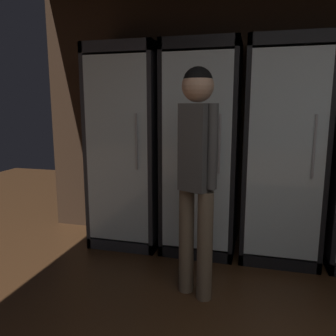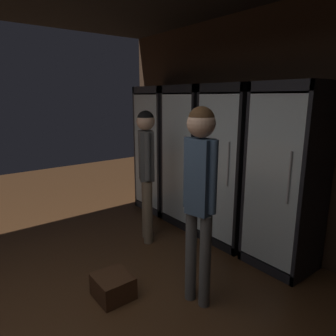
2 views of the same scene
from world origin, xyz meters
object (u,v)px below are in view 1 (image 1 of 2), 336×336
Objects in this scene: cooler_center at (283,155)px; shopper_near at (197,161)px; cooler_left at (201,153)px; cooler_far_left at (129,149)px.

shopper_near is at bearing -126.25° from cooler_center.
cooler_center is at bearing 53.75° from shopper_near.
shopper_near is at bearing -83.24° from cooler_left.
cooler_left is 0.87m from shopper_near.
cooler_left is at bearing 96.76° from shopper_near.
cooler_far_left is at bearing 179.95° from cooler_left.
shopper_near is at bearing -45.96° from cooler_far_left.
cooler_center is at bearing -0.10° from cooler_left.
cooler_center is 1.07m from shopper_near.
cooler_center reaches higher than shopper_near.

